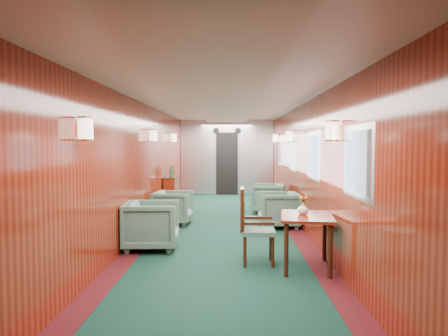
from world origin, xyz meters
The scene contains 12 objects.
room centered at (0.00, 0.00, 1.63)m, with size 12.00×12.10×2.40m.
bulkhead centered at (0.00, 5.91, 1.18)m, with size 2.98×0.17×2.39m.
windows_right centered at (1.49, 0.25, 1.45)m, with size 0.02×8.60×0.80m.
wall_sconces centered at (0.00, 0.57, 1.79)m, with size 2.97×7.97×0.25m.
dining_table centered at (1.14, -2.45, 0.59)m, with size 0.77×1.02×0.71m.
side_chair centered at (0.42, -2.24, 0.57)m, with size 0.47×0.50×1.04m.
credenza centered at (-1.34, 2.63, 0.43)m, with size 0.29×0.92×1.10m.
flower_vase centered at (1.10, -2.39, 0.79)m, with size 0.15×0.15×0.16m, color silver.
armchair_left_near centered at (-1.08, -1.45, 0.38)m, with size 0.80×0.83×0.75m, color #1C4136.
armchair_left_far centered at (-1.03, 0.67, 0.34)m, with size 0.73×0.75×0.68m, color #1C4136.
armchair_right_near centered at (1.07, 0.38, 0.35)m, with size 0.75×0.77×0.70m, color #1C4136.
armchair_right_far centered at (1.01, 2.16, 0.35)m, with size 0.75×0.77×0.70m, color #1C4136.
Camera 1 is at (0.16, -8.13, 1.64)m, focal length 35.00 mm.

